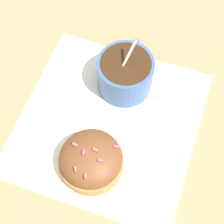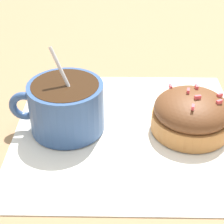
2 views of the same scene
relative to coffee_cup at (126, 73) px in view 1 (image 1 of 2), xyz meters
The scene contains 4 objects.
ground_plane 0.08m from the coffee_cup, ahead, with size 3.00×3.00×0.00m, color #93704C.
paper_napkin 0.08m from the coffee_cup, ahead, with size 0.29×0.29×0.00m.
coffee_cup is the anchor object (origin of this frame).
frosted_pastry 0.15m from the coffee_cup, ahead, with size 0.09×0.09×0.05m.
Camera 1 is at (0.22, 0.11, 0.52)m, focal length 60.00 mm.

